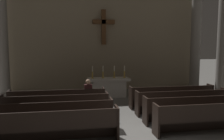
% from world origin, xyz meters
% --- Properties ---
extents(ground_plane, '(80.00, 80.00, 0.00)m').
position_xyz_m(ground_plane, '(0.00, 0.00, 0.00)').
color(ground_plane, '#66635E').
extents(pew_left_row_1, '(3.76, 0.50, 0.95)m').
position_xyz_m(pew_left_row_1, '(-2.43, -0.04, 0.48)').
color(pew_left_row_1, black).
rests_on(pew_left_row_1, ground).
extents(pew_left_row_2, '(3.76, 0.50, 0.95)m').
position_xyz_m(pew_left_row_2, '(-2.43, 0.95, 0.48)').
color(pew_left_row_2, black).
rests_on(pew_left_row_2, ground).
extents(pew_left_row_3, '(3.76, 0.50, 0.95)m').
position_xyz_m(pew_left_row_3, '(-2.43, 1.95, 0.48)').
color(pew_left_row_3, black).
rests_on(pew_left_row_3, ground).
extents(pew_left_row_4, '(3.76, 0.50, 0.95)m').
position_xyz_m(pew_left_row_4, '(-2.43, 2.94, 0.48)').
color(pew_left_row_4, black).
rests_on(pew_left_row_4, ground).
extents(pew_right_row_1, '(3.76, 0.50, 0.95)m').
position_xyz_m(pew_right_row_1, '(2.43, -0.04, 0.48)').
color(pew_right_row_1, black).
rests_on(pew_right_row_1, ground).
extents(pew_right_row_2, '(3.76, 0.50, 0.95)m').
position_xyz_m(pew_right_row_2, '(2.43, 0.95, 0.48)').
color(pew_right_row_2, black).
rests_on(pew_right_row_2, ground).
extents(pew_right_row_3, '(3.76, 0.50, 0.95)m').
position_xyz_m(pew_right_row_3, '(2.43, 1.95, 0.48)').
color(pew_right_row_3, black).
rests_on(pew_right_row_3, ground).
extents(pew_right_row_4, '(3.76, 0.50, 0.95)m').
position_xyz_m(pew_right_row_4, '(2.43, 2.94, 0.48)').
color(pew_right_row_4, black).
rests_on(pew_right_row_4, ground).
extents(column_right_second, '(0.87, 0.87, 6.02)m').
position_xyz_m(column_right_second, '(5.46, 3.82, 2.93)').
color(column_right_second, gray).
rests_on(column_right_second, ground).
extents(column_left_third, '(0.87, 0.87, 6.02)m').
position_xyz_m(column_left_third, '(-5.46, 6.37, 2.93)').
color(column_left_third, gray).
rests_on(column_left_third, ground).
extents(column_right_third, '(0.87, 0.87, 6.02)m').
position_xyz_m(column_right_third, '(5.46, 6.37, 2.93)').
color(column_right_third, gray).
rests_on(column_right_third, ground).
extents(altar, '(2.20, 0.90, 1.01)m').
position_xyz_m(altar, '(0.00, 5.38, 0.53)').
color(altar, '#BCB7AD').
rests_on(altar, ground).
extents(candlestick_outer_left, '(0.16, 0.16, 0.64)m').
position_xyz_m(candlestick_outer_left, '(-0.85, 5.38, 1.21)').
color(candlestick_outer_left, '#B79338').
rests_on(candlestick_outer_left, altar).
extents(candlestick_inner_left, '(0.16, 0.16, 0.64)m').
position_xyz_m(candlestick_inner_left, '(-0.30, 5.38, 1.21)').
color(candlestick_inner_left, '#B79338').
rests_on(candlestick_inner_left, altar).
extents(candlestick_inner_right, '(0.16, 0.16, 0.64)m').
position_xyz_m(candlestick_inner_right, '(0.30, 5.38, 1.21)').
color(candlestick_inner_right, '#B79338').
rests_on(candlestick_inner_right, altar).
extents(candlestick_outer_right, '(0.16, 0.16, 0.64)m').
position_xyz_m(candlestick_outer_right, '(0.85, 5.38, 1.21)').
color(candlestick_outer_right, '#B79338').
rests_on(candlestick_outer_right, altar).
extents(apse_with_cross, '(11.84, 0.50, 6.96)m').
position_xyz_m(apse_with_cross, '(0.00, 7.64, 3.49)').
color(apse_with_cross, gray).
rests_on(apse_with_cross, ground).
extents(lone_worshipper, '(0.32, 0.43, 1.32)m').
position_xyz_m(lone_worshipper, '(-1.22, 2.98, 0.69)').
color(lone_worshipper, '#26262B').
rests_on(lone_worshipper, ground).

